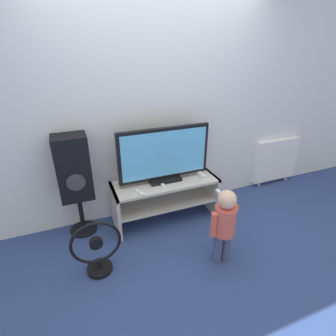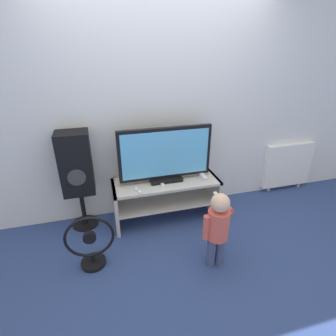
# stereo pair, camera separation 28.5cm
# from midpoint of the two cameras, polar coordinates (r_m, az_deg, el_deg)

# --- Properties ---
(ground_plane) EXTENTS (16.00, 16.00, 0.00)m
(ground_plane) POSITION_cam_midpoint_polar(r_m,az_deg,el_deg) (3.13, -1.74, -13.05)
(ground_plane) COLOR navy
(wall_back) EXTENTS (10.00, 0.06, 2.60)m
(wall_back) POSITION_cam_midpoint_polar(r_m,az_deg,el_deg) (3.02, -5.63, 12.98)
(wall_back) COLOR silver
(wall_back) RESTS_ON ground_plane
(tv_stand) EXTENTS (1.23, 0.45, 0.51)m
(tv_stand) POSITION_cam_midpoint_polar(r_m,az_deg,el_deg) (3.11, -3.26, -5.69)
(tv_stand) COLOR beige
(tv_stand) RESTS_ON ground_plane
(television) EXTENTS (1.05, 0.20, 0.63)m
(television) POSITION_cam_midpoint_polar(r_m,az_deg,el_deg) (2.91, -3.62, 2.65)
(television) COLOR black
(television) RESTS_ON tv_stand
(game_console) EXTENTS (0.04, 0.18, 0.05)m
(game_console) POSITION_cam_midpoint_polar(r_m,az_deg,el_deg) (3.13, 4.53, -1.48)
(game_console) COLOR white
(game_console) RESTS_ON tv_stand
(remote_primary) EXTENTS (0.08, 0.13, 0.03)m
(remote_primary) POSITION_cam_midpoint_polar(r_m,az_deg,el_deg) (2.81, -9.12, -5.38)
(remote_primary) COLOR white
(remote_primary) RESTS_ON tv_stand
(remote_secondary) EXTENTS (0.04, 0.13, 0.03)m
(remote_secondary) POSITION_cam_midpoint_polar(r_m,az_deg,el_deg) (2.93, -4.04, -3.65)
(remote_secondary) COLOR white
(remote_secondary) RESTS_ON tv_stand
(child) EXTENTS (0.30, 0.45, 0.79)m
(child) POSITION_cam_midpoint_polar(r_m,az_deg,el_deg) (2.50, 8.94, -11.35)
(child) COLOR #3F4C72
(child) RESTS_ON ground_plane
(speaker_tower) EXTENTS (0.33, 0.30, 1.14)m
(speaker_tower) POSITION_cam_midpoint_polar(r_m,az_deg,el_deg) (2.91, -22.48, -0.60)
(speaker_tower) COLOR black
(speaker_tower) RESTS_ON ground_plane
(floor_fan) EXTENTS (0.46, 0.24, 0.56)m
(floor_fan) POSITION_cam_midpoint_polar(r_m,az_deg,el_deg) (2.62, -18.38, -16.68)
(floor_fan) COLOR black
(floor_fan) RESTS_ON ground_plane
(radiator) EXTENTS (0.73, 0.08, 0.69)m
(radiator) POSITION_cam_midpoint_polar(r_m,az_deg,el_deg) (4.16, 20.63, 1.59)
(radiator) COLOR white
(radiator) RESTS_ON ground_plane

